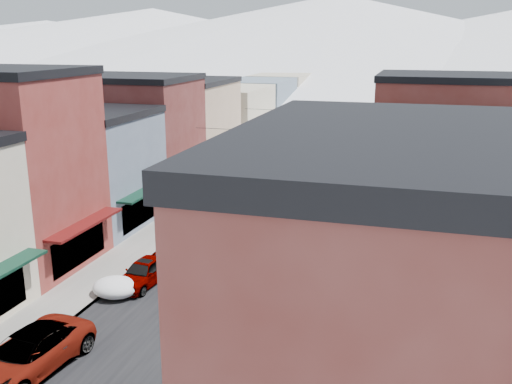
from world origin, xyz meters
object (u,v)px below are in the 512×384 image
Objects in this scene: trash_can at (329,246)px; streetlamp_near at (280,263)px; car_dark_hatch at (206,214)px; car_silver_sedan at (144,272)px; car_green_sedan at (232,350)px; car_white_suv at (27,354)px.

streetlamp_near is (-1.02, -9.55, 2.46)m from trash_can.
car_dark_hatch reaches higher than trash_can.
trash_can is at bearing 83.91° from streetlamp_near.
car_silver_sedan is 9.32m from streetlamp_near.
car_green_sedan is 4.31× the size of trash_can.
streetlamp_near is at bearing -100.24° from car_green_sedan.
streetlamp_near is (9.41, 7.82, 2.28)m from car_white_suv.
car_green_sedan is at bearing -97.92° from trash_can.
car_white_suv is 20.27m from trash_can.
car_dark_hatch reaches higher than car_silver_sedan.
car_white_suv is 21.48m from car_dark_hatch.
car_silver_sedan is 11.67m from car_dark_hatch.
trash_can is (10.40, -4.11, -0.13)m from car_dark_hatch.
car_silver_sedan is at bearing -90.16° from car_dark_hatch.
car_silver_sedan reaches higher than car_green_sedan.
car_white_suv is 5.84× the size of trash_can.
streetlamp_near is at bearing -6.96° from car_silver_sedan.
car_green_sedan is 0.98× the size of streetlamp_near.
car_white_suv reaches higher than trash_can.
car_silver_sedan is 12.38m from trash_can.
streetlamp_near reaches higher than car_green_sedan.
car_white_suv is at bearing -120.97° from trash_can.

